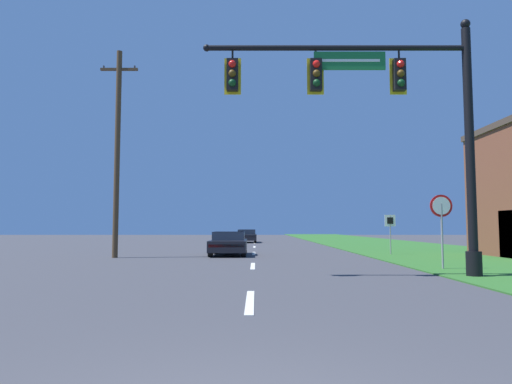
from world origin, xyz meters
TOP-DOWN VIEW (x-y plane):
  - grass_verge_right at (10.50, 30.00)m, footprint 10.00×110.00m
  - road_center_line at (0.00, 22.00)m, footprint 0.16×34.80m
  - signal_mast at (4.26, 10.28)m, footprint 8.08×0.47m
  - car_ahead at (-1.29, 20.57)m, footprint 1.85×4.31m
  - far_car at (-0.75, 39.64)m, footprint 1.82×4.60m
  - stop_sign at (6.44, 12.57)m, footprint 0.76×0.07m
  - route_sign_post at (7.07, 20.69)m, footprint 0.55×0.06m
  - utility_pole_near at (-6.52, 18.60)m, footprint 1.80×0.26m

SIDE VIEW (x-z plane):
  - road_center_line at x=0.00m, z-range 0.00..0.01m
  - grass_verge_right at x=10.50m, z-range 0.00..0.04m
  - car_ahead at x=-1.29m, z-range 0.01..1.20m
  - far_car at x=-0.75m, z-range 0.01..1.20m
  - route_sign_post at x=7.07m, z-range 0.51..2.54m
  - stop_sign at x=6.44m, z-range 0.61..3.12m
  - signal_mast at x=4.26m, z-range 0.91..8.52m
  - utility_pole_near at x=-6.52m, z-range 0.16..10.12m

